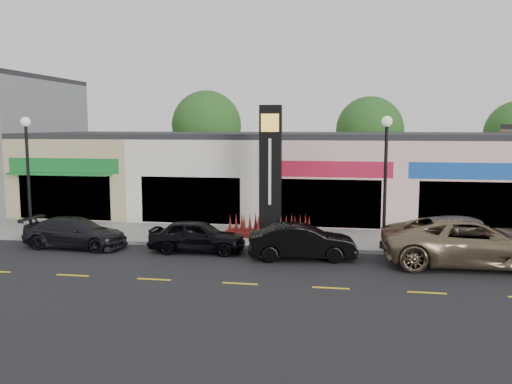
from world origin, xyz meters
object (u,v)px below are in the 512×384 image
lamp_west_near (28,164)px  car_dark_sedan (75,233)px  car_black_sedan (197,236)px  car_black_conv (302,242)px  lamp_east_near (386,169)px  car_gold_suv (471,242)px  pylon_sign (270,190)px

lamp_west_near → car_dark_sedan: 4.33m
lamp_west_near → car_black_sedan: (8.37, -1.34, -2.80)m
car_black_conv → lamp_east_near: bearing=-68.5°
car_black_sedan → car_gold_suv: bearing=-93.6°
lamp_east_near → car_dark_sedan: lamp_east_near is taller
lamp_west_near → car_black_conv: bearing=-8.1°
pylon_sign → car_dark_sedan: 8.76m
lamp_east_near → car_black_sedan: lamp_east_near is taller
lamp_east_near → car_gold_suv: bearing=-29.4°
car_dark_sedan → car_gold_suv: 16.11m
car_black_sedan → car_black_conv: bearing=-97.7°
lamp_west_near → car_dark_sedan: bearing=-25.3°
lamp_east_near → car_gold_suv: 4.37m
lamp_west_near → car_black_conv: size_ratio=1.30×
pylon_sign → car_black_conv: (1.76, -3.51, -1.58)m
car_dark_sedan → car_black_sedan: size_ratio=1.13×
lamp_west_near → pylon_sign: 11.19m
pylon_sign → car_dark_sedan: size_ratio=1.33×
car_black_sedan → car_black_conv: 4.42m
lamp_west_near → car_gold_suv: size_ratio=0.84×
car_black_conv → car_gold_suv: bearing=-97.0°
lamp_west_near → pylon_sign: bearing=8.8°
lamp_west_near → car_gold_suv: 19.33m
lamp_east_near → car_dark_sedan: (-13.03, -1.40, -2.82)m
car_dark_sedan → car_black_sedan: (5.40, 0.07, 0.03)m
car_black_sedan → lamp_west_near: bearing=79.4°
lamp_east_near → car_dark_sedan: size_ratio=1.21×
lamp_east_near → car_dark_sedan: bearing=-173.9°
car_gold_suv → lamp_west_near: bearing=82.7°
lamp_east_near → car_gold_suv: lamp_east_near is taller
lamp_east_near → car_dark_sedan: 13.41m
pylon_sign → lamp_west_near: bearing=-171.2°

